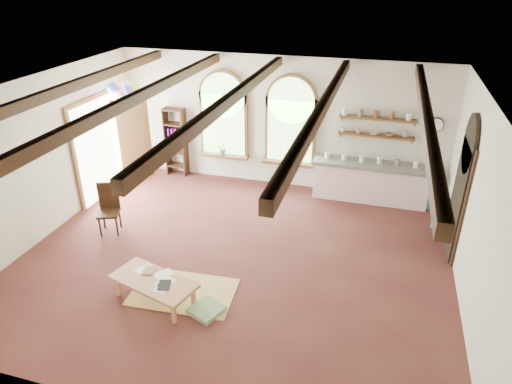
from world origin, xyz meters
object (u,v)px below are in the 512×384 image
(kitchen_counter, at_px, (370,181))
(coffee_table, at_px, (154,282))
(side_chair, at_px, (110,218))
(balloon_cluster, at_px, (124,95))

(kitchen_counter, relative_size, coffee_table, 1.70)
(side_chair, bearing_deg, coffee_table, -42.20)
(coffee_table, bearing_deg, balloon_cluster, 123.43)
(kitchen_counter, distance_m, balloon_cluster, 6.07)
(balloon_cluster, bearing_deg, kitchen_counter, 8.97)
(side_chair, distance_m, balloon_cluster, 2.97)
(side_chair, height_order, balloon_cluster, balloon_cluster)
(kitchen_counter, distance_m, coffee_table, 5.70)
(side_chair, xyz_separation_m, balloon_cluster, (-0.60, 2.08, 2.03))
(kitchen_counter, height_order, side_chair, side_chair)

